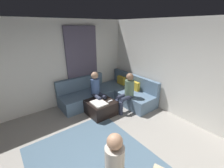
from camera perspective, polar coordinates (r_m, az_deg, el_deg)
wall_back at (r=4.38m, az=27.72°, el=3.76°), size 6.00×0.12×2.70m
wall_left at (r=4.86m, az=-25.63°, el=5.66°), size 0.12×6.00×2.70m
curtain_panel at (r=5.20m, az=-11.20°, el=7.16°), size 0.06×1.10×2.50m
area_rug at (r=3.29m, az=-6.58°, el=-27.92°), size 2.60×2.20×0.01m
sectional_couch at (r=5.20m, az=-0.88°, el=-3.80°), size 2.10×2.55×0.87m
ottoman at (r=4.54m, az=-4.34°, el=-8.91°), size 0.76×0.76×0.42m
folded_blanket at (r=4.29m, az=-5.02°, el=-7.28°), size 0.44×0.36×0.04m
coffee_mug at (r=4.66m, az=-4.09°, el=-4.41°), size 0.08×0.08×0.10m
game_remote at (r=4.41m, az=-0.72°, el=-6.49°), size 0.05×0.15×0.02m
person_on_couch_back at (r=4.52m, az=5.74°, el=-2.68°), size 0.30×0.60×1.20m
person_on_couch_side at (r=4.63m, az=-5.76°, el=-2.11°), size 0.60×0.30×1.20m
person_on_armchair at (r=2.39m, az=3.21°, el=-29.47°), size 0.61×0.42×1.18m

